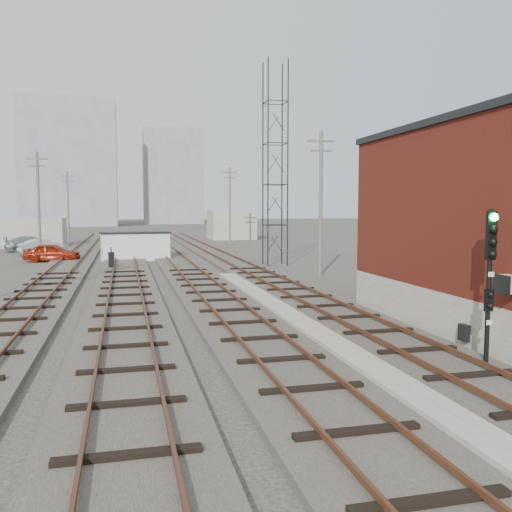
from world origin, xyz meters
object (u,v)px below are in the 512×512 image
object	(u,v)px
signal_mast	(490,275)
switch_stand	(111,260)
car_silver	(44,247)
car_red	(52,253)
site_trailer	(135,246)
car_grey	(32,244)

from	to	relation	value
signal_mast	switch_stand	size ratio (longest dim) A/B	2.87
switch_stand	car_silver	distance (m)	15.56
car_silver	switch_stand	bearing A→B (deg)	-179.74
signal_mast	car_silver	world-z (taller)	signal_mast
car_red	signal_mast	bearing A→B (deg)	-147.89
car_red	car_silver	bearing A→B (deg)	20.95
site_trailer	car_red	xyz separation A→B (m)	(-6.45, 0.26, -0.44)
signal_mast	car_red	size ratio (longest dim) A/B	0.98
switch_stand	site_trailer	world-z (taller)	site_trailer
site_trailer	car_grey	distance (m)	15.17
signal_mast	car_silver	distance (m)	43.76
signal_mast	site_trailer	size ratio (longest dim) A/B	0.73
signal_mast	switch_stand	bearing A→B (deg)	111.00
car_silver	car_grey	size ratio (longest dim) A/B	0.85
car_red	car_grey	xyz separation A→B (m)	(-3.23, 11.41, 0.02)
signal_mast	site_trailer	bearing A→B (deg)	104.08
site_trailer	car_silver	distance (m)	10.85
signal_mast	car_grey	world-z (taller)	signal_mast
signal_mast	switch_stand	distance (m)	28.23
site_trailer	car_red	world-z (taller)	site_trailer
site_trailer	car_silver	world-z (taller)	site_trailer
switch_stand	site_trailer	size ratio (longest dim) A/B	0.25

